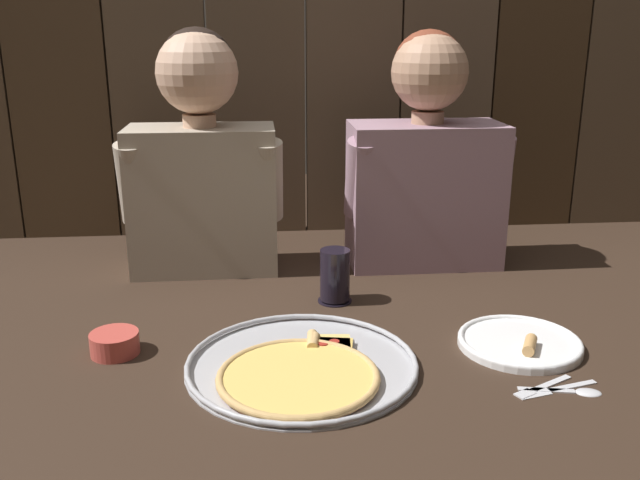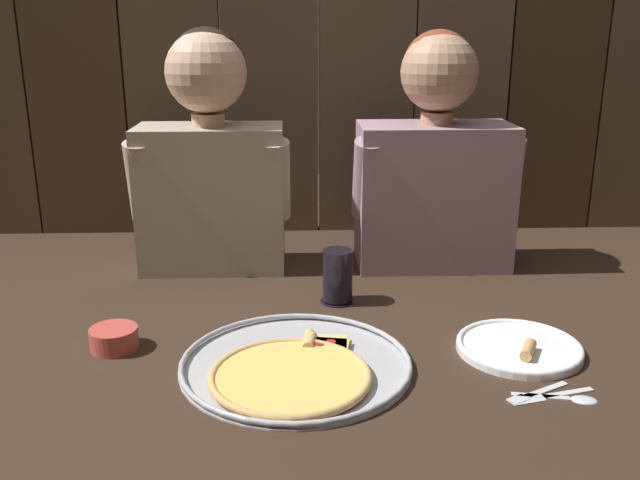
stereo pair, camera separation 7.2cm
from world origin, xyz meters
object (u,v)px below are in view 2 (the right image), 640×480
at_px(pizza_tray, 294,367).
at_px(dipping_bowl, 114,337).
at_px(dinner_plate, 519,347).
at_px(diner_right, 435,160).
at_px(drinking_glass, 338,277).
at_px(diner_left, 210,155).

distance_m(pizza_tray, dipping_bowl, 0.36).
xyz_separation_m(dinner_plate, dipping_bowl, (-0.77, 0.04, 0.01)).
relative_size(dipping_bowl, diner_right, 0.16).
bearing_deg(drinking_glass, diner_right, 44.56).
xyz_separation_m(drinking_glass, dipping_bowl, (-0.44, -0.22, -0.04)).
bearing_deg(diner_right, dipping_bowl, -146.03).
relative_size(drinking_glass, diner_right, 0.21).
height_order(diner_left, diner_right, diner_left).
relative_size(dinner_plate, drinking_glass, 1.95).
relative_size(pizza_tray, drinking_glass, 3.47).
bearing_deg(dinner_plate, drinking_glass, 141.59).
bearing_deg(diner_right, dinner_plate, -82.09).
bearing_deg(dipping_bowl, dinner_plate, -3.21).
bearing_deg(pizza_tray, diner_left, 109.27).
xyz_separation_m(drinking_glass, diner_left, (-0.30, 0.25, 0.23)).
distance_m(dinner_plate, diner_left, 0.86).
bearing_deg(pizza_tray, diner_right, 58.52).
distance_m(pizza_tray, diner_left, 0.68).
distance_m(dinner_plate, dipping_bowl, 0.77).
distance_m(pizza_tray, drinking_glass, 0.34).
height_order(pizza_tray, dinner_plate, dinner_plate).
height_order(dinner_plate, diner_right, diner_right).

